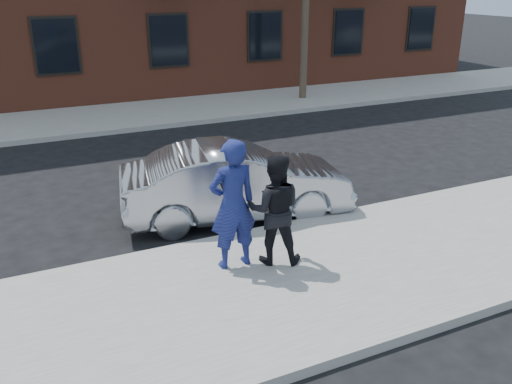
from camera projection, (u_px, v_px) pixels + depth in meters
ground at (396, 253)px, 9.03m from camera, size 100.00×100.00×0.00m
near_sidewalk at (406, 255)px, 8.80m from camera, size 50.00×3.50×0.15m
near_curb at (344, 215)px, 10.31m from camera, size 50.00×0.10×0.15m
far_sidewalk at (184, 110)px, 18.47m from camera, size 50.00×3.50×0.15m
far_curb at (202, 122)px, 16.95m from camera, size 50.00×0.10×0.15m
silver_sedan at (236, 182)px, 10.15m from camera, size 4.49×2.23×1.41m
man_hoodie at (233, 205)px, 7.99m from camera, size 0.75×0.53×2.01m
man_peacoat at (275, 210)px, 8.18m from camera, size 1.04×0.96×1.73m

